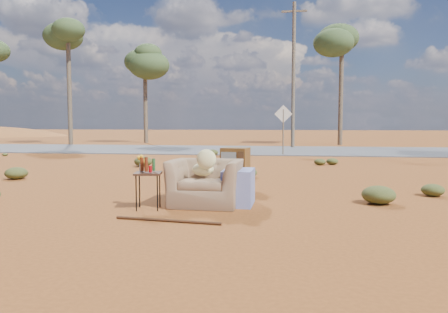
# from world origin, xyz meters

# --- Properties ---
(ground) EXTENTS (140.00, 140.00, 0.00)m
(ground) POSITION_xyz_m (0.00, 0.00, 0.00)
(ground) COLOR brown
(ground) RESTS_ON ground
(highway) EXTENTS (140.00, 7.00, 0.04)m
(highway) POSITION_xyz_m (0.00, 15.00, 0.02)
(highway) COLOR #565659
(highway) RESTS_ON ground
(armchair) EXTENTS (1.46, 0.92, 1.07)m
(armchair) POSITION_xyz_m (0.33, 0.29, 0.50)
(armchair) COLOR #806146
(armchair) RESTS_ON ground
(tv_unit) EXTENTS (0.64, 0.56, 0.90)m
(tv_unit) POSITION_xyz_m (0.53, 2.17, 0.67)
(tv_unit) COLOR black
(tv_unit) RESTS_ON ground
(side_table) EXTENTS (0.50, 0.50, 0.89)m
(side_table) POSITION_xyz_m (-0.70, -0.21, 0.64)
(side_table) COLOR #3A2015
(side_table) RESTS_ON ground
(rusty_bar) EXTENTS (1.63, 0.25, 0.04)m
(rusty_bar) POSITION_xyz_m (-0.09, -1.10, 0.02)
(rusty_bar) COLOR #4A2813
(rusty_bar) RESTS_ON ground
(road_sign) EXTENTS (0.78, 0.06, 2.19)m
(road_sign) POSITION_xyz_m (1.50, 12.00, 1.50)
(road_sign) COLOR brown
(road_sign) RESTS_ON ground
(eucalyptus_left) EXTENTS (3.20, 3.20, 8.10)m
(eucalyptus_left) POSITION_xyz_m (-12.00, 19.00, 6.92)
(eucalyptus_left) COLOR brown
(eucalyptus_left) RESTS_ON ground
(eucalyptus_near_left) EXTENTS (3.20, 3.20, 6.60)m
(eucalyptus_near_left) POSITION_xyz_m (-8.00, 22.00, 5.45)
(eucalyptus_near_left) COLOR brown
(eucalyptus_near_left) RESTS_ON ground
(eucalyptus_center) EXTENTS (3.20, 3.20, 7.60)m
(eucalyptus_center) POSITION_xyz_m (5.00, 21.00, 6.43)
(eucalyptus_center) COLOR brown
(eucalyptus_center) RESTS_ON ground
(utility_pole_center) EXTENTS (1.40, 0.20, 8.00)m
(utility_pole_center) POSITION_xyz_m (2.00, 17.50, 4.15)
(utility_pole_center) COLOR brown
(utility_pole_center) RESTS_ON ground
(scrub_patch) EXTENTS (17.49, 8.07, 0.33)m
(scrub_patch) POSITION_xyz_m (-0.82, 4.41, 0.14)
(scrub_patch) COLOR #4E5324
(scrub_patch) RESTS_ON ground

